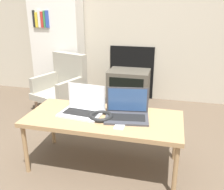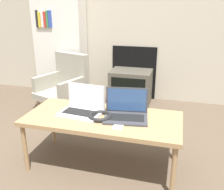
# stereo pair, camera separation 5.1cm
# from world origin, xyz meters

# --- Properties ---
(wall_back) EXTENTS (7.00, 0.08, 2.60)m
(wall_back) POSITION_xyz_m (-0.00, 2.21, 1.29)
(wall_back) COLOR #B7AD99
(wall_back) RESTS_ON ground_plane
(table) EXTENTS (1.29, 0.57, 0.47)m
(table) POSITION_xyz_m (0.00, 0.39, 0.43)
(table) COLOR #9E7A51
(table) RESTS_ON ground_plane
(laptop_left) EXTENTS (0.37, 0.28, 0.23)m
(laptop_left) POSITION_xyz_m (-0.19, 0.43, 0.52)
(laptop_left) COLOR silver
(laptop_left) RESTS_ON table
(laptop_right) EXTENTS (0.38, 0.29, 0.23)m
(laptop_right) POSITION_xyz_m (0.19, 0.43, 0.52)
(laptop_right) COLOR #38383D
(laptop_right) RESTS_ON table
(headphones) EXTENTS (0.20, 0.20, 0.03)m
(headphones) POSITION_xyz_m (-0.01, 0.36, 0.49)
(headphones) COLOR black
(headphones) RESTS_ON table
(phone) EXTENTS (0.07, 0.14, 0.01)m
(phone) POSITION_xyz_m (0.17, 0.27, 0.48)
(phone) COLOR silver
(phone) RESTS_ON table
(tv) EXTENTS (0.57, 0.43, 0.47)m
(tv) POSITION_xyz_m (-0.06, 1.95, 0.24)
(tv) COLOR #4C473D
(tv) RESTS_ON ground_plane
(armchair) EXTENTS (0.70, 0.72, 0.73)m
(armchair) POSITION_xyz_m (-0.90, 1.57, 0.35)
(armchair) COLOR gray
(armchair) RESTS_ON ground_plane
(bookshelf) EXTENTS (0.73, 0.32, 1.90)m
(bookshelf) POSITION_xyz_m (-1.16, 2.01, 0.95)
(bookshelf) COLOR silver
(bookshelf) RESTS_ON ground_plane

